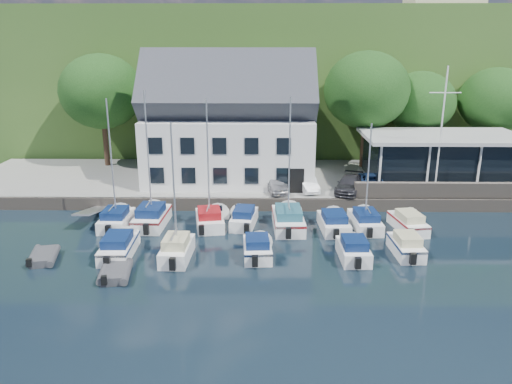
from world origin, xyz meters
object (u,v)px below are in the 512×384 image
at_px(boat_r1_1, 148,161).
at_px(boat_r2_3, 354,248).
at_px(boat_r1_5, 334,221).
at_px(boat_r1_7, 408,221).
at_px(boat_r2_2, 257,246).
at_px(boat_r1_6, 368,172).
at_px(boat_r2_1, 174,186).
at_px(car_dgrey, 349,184).
at_px(dinghy_1, 115,271).
at_px(car_white, 308,184).
at_px(club_pavilion, 440,158).
at_px(harbor_building, 229,130).
at_px(car_blue, 373,182).
at_px(boat_r1_0, 112,169).
at_px(car_silver, 275,184).
at_px(boat_r2_0, 119,244).
at_px(boat_r2_4, 406,244).
at_px(dinghy_0, 44,255).
at_px(flagpole, 441,132).
at_px(boat_r1_3, 244,216).
at_px(boat_r1_2, 208,169).

distance_m(boat_r1_1, boat_r2_3, 15.00).
distance_m(boat_r1_5, boat_r1_7, 5.17).
bearing_deg(boat_r2_2, boat_r1_5, 37.38).
height_order(boat_r1_6, boat_r2_1, boat_r2_1).
height_order(car_dgrey, dinghy_1, car_dgrey).
xyz_separation_m(car_white, boat_r2_1, (-8.82, -11.09, 3.04)).
bearing_deg(boat_r1_1, club_pavilion, 22.30).
bearing_deg(harbor_building, car_blue, -14.40).
distance_m(boat_r1_0, boat_r1_1, 2.53).
relative_size(car_silver, dinghy_1, 1.27).
bearing_deg(boat_r2_0, boat_r2_3, -3.08).
distance_m(car_white, boat_r2_0, 16.39).
bearing_deg(boat_r2_0, boat_r1_5, 16.07).
relative_size(boat_r2_0, boat_r2_4, 1.23).
height_order(car_dgrey, car_blue, car_blue).
xyz_separation_m(car_white, dinghy_0, (-16.81, -11.43, -1.25)).
bearing_deg(flagpole, boat_r2_2, -144.17).
bearing_deg(boat_r1_6, car_silver, 135.28).
relative_size(car_blue, boat_r2_2, 0.85).
distance_m(harbor_building, boat_r2_1, 14.62).
bearing_deg(boat_r1_5, car_dgrey, 68.27).
relative_size(harbor_building, car_blue, 3.70).
relative_size(harbor_building, boat_r1_7, 2.69).
bearing_deg(boat_r2_4, boat_r1_6, 107.52).
bearing_deg(boat_r2_2, car_dgrey, 51.60).
relative_size(boat_r2_3, boat_r2_4, 0.99).
bearing_deg(boat_r1_6, boat_r1_1, 175.71).
bearing_deg(boat_r1_0, club_pavilion, 19.16).
relative_size(boat_r1_7, boat_r2_2, 1.16).
relative_size(flagpole, boat_r1_6, 1.20).
xyz_separation_m(car_white, boat_r1_3, (-4.98, -5.34, -0.89)).
distance_m(boat_r1_0, dinghy_1, 8.91).
xyz_separation_m(boat_r1_5, boat_r2_3, (0.55, -4.76, 0.02)).
relative_size(car_silver, car_dgrey, 0.86).
relative_size(boat_r1_1, boat_r1_3, 1.86).
bearing_deg(boat_r1_7, flagpole, 47.37).
xyz_separation_m(car_blue, boat_r1_2, (-12.68, -5.99, 2.55)).
distance_m(boat_r2_3, dinghy_1, 13.98).
bearing_deg(boat_r2_3, club_pavilion, 53.60).
distance_m(harbor_building, boat_r2_3, 17.18).
bearing_deg(boat_r2_3, boat_r1_1, 156.46).
relative_size(boat_r1_6, boat_r2_1, 0.89).
distance_m(boat_r1_2, boat_r1_6, 10.94).
xyz_separation_m(harbor_building, flagpole, (16.57, -3.96, 0.59)).
bearing_deg(boat_r1_6, car_dgrey, 89.63).
distance_m(boat_r2_1, boat_r2_2, 6.25).
height_order(car_silver, flagpole, flagpole).
distance_m(boat_r1_1, boat_r2_2, 10.07).
relative_size(car_white, boat_r2_3, 0.74).
bearing_deg(dinghy_1, car_white, 40.36).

